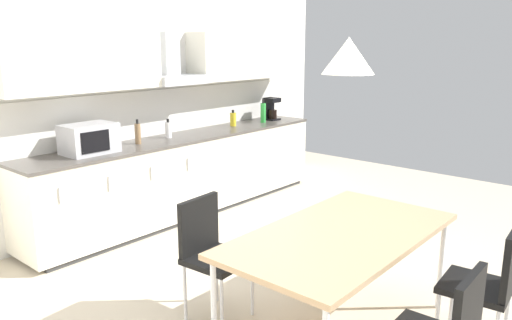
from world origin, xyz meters
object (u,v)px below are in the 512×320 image
at_px(bottle_white, 168,130).
at_px(chair_near_right, 491,278).
at_px(coffee_maker, 270,109).
at_px(pendant_lamp, 348,56).
at_px(microwave, 89,139).
at_px(bottle_yellow, 233,119).
at_px(dining_table, 341,238).
at_px(bottle_brown, 138,133).
at_px(bottle_green, 263,112).
at_px(chair_far_left, 210,246).

relative_size(bottle_white, chair_near_right, 0.24).
bearing_deg(coffee_maker, pendant_lamp, -133.87).
xyz_separation_m(microwave, coffee_maker, (2.76, 0.03, 0.01)).
bearing_deg(bottle_yellow, dining_table, -124.47).
relative_size(bottle_brown, pendant_lamp, 0.80).
bearing_deg(bottle_brown, microwave, -177.79).
xyz_separation_m(microwave, bottle_green, (2.51, -0.05, -0.01)).
xyz_separation_m(bottle_white, chair_near_right, (-0.42, -3.53, -0.47)).
distance_m(bottle_brown, bottle_green, 1.94).
relative_size(bottle_white, bottle_green, 0.68).
xyz_separation_m(bottle_brown, bottle_yellow, (1.47, 0.03, -0.02)).
bearing_deg(chair_far_left, dining_table, -65.18).
relative_size(bottle_brown, bottle_green, 0.83).
xyz_separation_m(bottle_yellow, chair_near_right, (-1.47, -3.53, -0.46)).
relative_size(chair_near_right, chair_far_left, 1.00).
bearing_deg(bottle_brown, coffee_maker, 0.11).
xyz_separation_m(bottle_white, pendant_lamp, (-0.81, -2.70, 0.86)).
distance_m(bottle_yellow, dining_table, 3.29).
relative_size(bottle_brown, dining_table, 0.15).
xyz_separation_m(dining_table, pendant_lamp, (-0.00, -0.00, 1.17)).
xyz_separation_m(bottle_yellow, chair_far_left, (-2.24, -1.86, -0.46)).
bearing_deg(dining_table, chair_far_left, 114.82).
height_order(bottle_brown, bottle_white, bottle_brown).
bearing_deg(chair_near_right, chair_far_left, 114.83).
distance_m(coffee_maker, pendant_lamp, 3.80).
height_order(coffee_maker, chair_near_right, coffee_maker).
distance_m(bottle_brown, bottle_yellow, 1.47).
bearing_deg(coffee_maker, bottle_brown, -179.89).
xyz_separation_m(microwave, pendant_lamp, (0.19, -2.65, 0.81)).
distance_m(bottle_white, bottle_green, 1.52).
relative_size(dining_table, chair_near_right, 1.94).
xyz_separation_m(bottle_green, chair_far_left, (-2.71, -1.77, -0.51)).
relative_size(microwave, coffee_maker, 1.60).
distance_m(bottle_yellow, chair_near_right, 3.85).
xyz_separation_m(bottle_yellow, pendant_lamp, (-1.85, -2.70, 0.86)).
relative_size(bottle_green, chair_far_left, 0.35).
bearing_deg(bottle_brown, chair_far_left, -112.74).
bearing_deg(microwave, chair_near_right, -80.66).
bearing_deg(microwave, bottle_green, -1.12).
relative_size(microwave, chair_far_left, 0.55).
bearing_deg(bottle_white, bottle_yellow, -0.04).
bearing_deg(chair_far_left, bottle_yellow, 39.79).
distance_m(bottle_brown, chair_near_right, 3.54).
bearing_deg(coffee_maker, dining_table, -133.87).
xyz_separation_m(microwave, chair_near_right, (0.57, -3.48, -0.52)).
bearing_deg(dining_table, bottle_white, 73.30).
distance_m(chair_near_right, pendant_lamp, 1.61).
bearing_deg(dining_table, bottle_green, 48.19).
distance_m(coffee_maker, chair_far_left, 3.52).
bearing_deg(bottle_brown, dining_table, -98.19).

